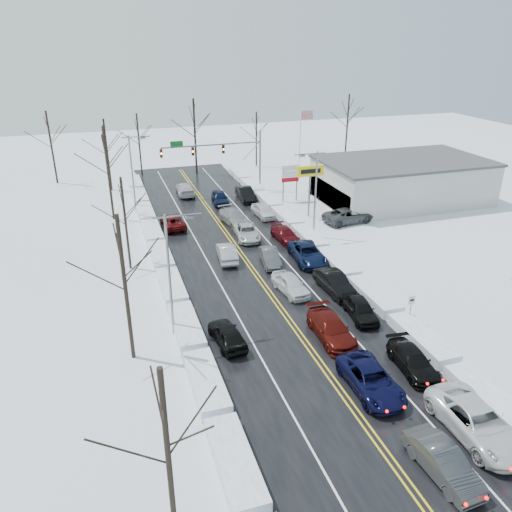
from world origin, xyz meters
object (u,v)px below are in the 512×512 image
object	(u,v)px
traffic_signal_mast	(223,152)
dealership_building	(402,180)
oncoming_car_0	(227,260)
flagpole	(301,140)
tires_plus_sign	(310,174)

from	to	relation	value
traffic_signal_mast	dealership_building	distance (m)	23.01
oncoming_car_0	flagpole	bearing A→B (deg)	-120.01
tires_plus_sign	oncoming_car_0	distance (m)	15.91
traffic_signal_mast	flagpole	size ratio (longest dim) A/B	1.33
traffic_signal_mast	oncoming_car_0	distance (m)	22.24
tires_plus_sign	flagpole	xyz separation A→B (m)	(4.67, 14.01, 0.93)
traffic_signal_mast	tires_plus_sign	size ratio (longest dim) A/B	2.21
tires_plus_sign	oncoming_car_0	xyz separation A→B (m)	(-12.17, -8.95, -4.99)
oncoming_car_0	traffic_signal_mast	bearing A→B (deg)	-97.46
flagpole	traffic_signal_mast	bearing A→B (deg)	-170.27
tires_plus_sign	oncoming_car_0	world-z (taller)	tires_plus_sign
dealership_building	oncoming_car_0	world-z (taller)	dealership_building
flagpole	dealership_building	xyz separation A→B (m)	(8.80, -12.00, -3.27)
traffic_signal_mast	flagpole	bearing A→B (deg)	9.73
dealership_building	oncoming_car_0	xyz separation A→B (m)	(-25.64, -10.95, -2.66)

